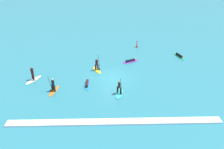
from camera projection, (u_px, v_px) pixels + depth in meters
The scene contains 10 objects.
ground_plane at pixel (112, 78), 30.06m from camera, with size 120.00×120.00×0.00m, color teal.
surfer_on_teal_board at pixel (119, 91), 26.41m from camera, with size 1.27×2.51×2.13m.
surfer_on_white_board at pixel (33, 77), 29.27m from camera, with size 1.89×2.72×1.87m.
surfer_on_green_board at pixel (179, 56), 36.22m from camera, with size 1.47×3.08×0.42m.
surfer_on_yellow_board at pixel (97, 67), 31.76m from camera, with size 1.58×2.47×2.35m.
surfer_on_orange_board at pixel (53, 87), 26.86m from camera, with size 1.13×2.56×2.03m.
surfer_on_purple_board at pixel (131, 61), 34.52m from camera, with size 2.74×1.86×0.42m.
surfer_on_blue_board at pixel (87, 84), 28.41m from camera, with size 0.66×2.77×0.41m.
marker_buoy at pixel (137, 46), 39.93m from camera, with size 0.39×0.39×1.28m.
wave_crest at pixel (114, 122), 22.02m from camera, with size 20.52×0.90×0.18m, color white.
Camera 1 is at (-0.70, -26.45, 14.27)m, focal length 37.01 mm.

